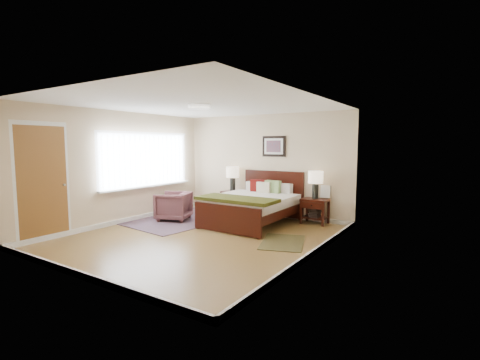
{
  "coord_description": "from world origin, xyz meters",
  "views": [
    {
      "loc": [
        4.17,
        -5.05,
        1.76
      ],
      "look_at": [
        0.39,
        0.79,
        1.05
      ],
      "focal_mm": 26.0,
      "sensor_mm": 36.0,
      "label": 1
    }
  ],
  "objects_px": {
    "nightstand_right": "(315,208)",
    "rug_persian": "(182,219)",
    "lamp_left": "(233,174)",
    "armchair": "(173,206)",
    "nightstand_left": "(232,196)",
    "lamp_right": "(316,180)",
    "bed": "(253,201)"
  },
  "relations": [
    {
      "from": "nightstand_right",
      "to": "lamp_left",
      "type": "height_order",
      "value": "lamp_left"
    },
    {
      "from": "lamp_left",
      "to": "armchair",
      "type": "xyz_separation_m",
      "value": [
        -0.69,
        -1.45,
        -0.67
      ]
    },
    {
      "from": "armchair",
      "to": "rug_persian",
      "type": "height_order",
      "value": "armchair"
    },
    {
      "from": "rug_persian",
      "to": "nightstand_right",
      "type": "bearing_deg",
      "value": 31.44
    },
    {
      "from": "armchair",
      "to": "rug_persian",
      "type": "relative_size",
      "value": 0.29
    },
    {
      "from": "nightstand_left",
      "to": "armchair",
      "type": "relative_size",
      "value": 0.79
    },
    {
      "from": "nightstand_right",
      "to": "lamp_right",
      "type": "height_order",
      "value": "lamp_right"
    },
    {
      "from": "lamp_right",
      "to": "rug_persian",
      "type": "xyz_separation_m",
      "value": [
        -2.77,
        -1.3,
        -0.98
      ]
    },
    {
      "from": "nightstand_right",
      "to": "lamp_left",
      "type": "xyz_separation_m",
      "value": [
        -2.22,
        0.01,
        0.66
      ]
    },
    {
      "from": "nightstand_left",
      "to": "nightstand_right",
      "type": "distance_m",
      "value": 2.22
    },
    {
      "from": "nightstand_right",
      "to": "lamp_left",
      "type": "relative_size",
      "value": 0.93
    },
    {
      "from": "nightstand_left",
      "to": "lamp_left",
      "type": "relative_size",
      "value": 0.95
    },
    {
      "from": "lamp_left",
      "to": "armchair",
      "type": "relative_size",
      "value": 0.84
    },
    {
      "from": "nightstand_left",
      "to": "lamp_right",
      "type": "relative_size",
      "value": 0.95
    },
    {
      "from": "bed",
      "to": "lamp_right",
      "type": "xyz_separation_m",
      "value": [
        1.15,
        0.78,
        0.48
      ]
    },
    {
      "from": "bed",
      "to": "rug_persian",
      "type": "bearing_deg",
      "value": -162.19
    },
    {
      "from": "lamp_left",
      "to": "lamp_right",
      "type": "relative_size",
      "value": 1.0
    },
    {
      "from": "nightstand_right",
      "to": "armchair",
      "type": "bearing_deg",
      "value": -153.65
    },
    {
      "from": "nightstand_left",
      "to": "lamp_right",
      "type": "xyz_separation_m",
      "value": [
        2.22,
        0.02,
        0.53
      ]
    },
    {
      "from": "lamp_right",
      "to": "nightstand_right",
      "type": "bearing_deg",
      "value": -90.0
    },
    {
      "from": "nightstand_left",
      "to": "rug_persian",
      "type": "xyz_separation_m",
      "value": [
        -0.56,
        -1.28,
        -0.45
      ]
    },
    {
      "from": "bed",
      "to": "lamp_right",
      "type": "distance_m",
      "value": 1.47
    },
    {
      "from": "nightstand_right",
      "to": "lamp_left",
      "type": "bearing_deg",
      "value": 179.69
    },
    {
      "from": "nightstand_left",
      "to": "lamp_right",
      "type": "bearing_deg",
      "value": 0.53
    },
    {
      "from": "lamp_left",
      "to": "lamp_right",
      "type": "height_order",
      "value": "lamp_left"
    },
    {
      "from": "nightstand_right",
      "to": "rug_persian",
      "type": "xyz_separation_m",
      "value": [
        -2.77,
        -1.29,
        -0.34
      ]
    },
    {
      "from": "nightstand_right",
      "to": "armchair",
      "type": "distance_m",
      "value": 3.24
    },
    {
      "from": "lamp_left",
      "to": "bed",
      "type": "bearing_deg",
      "value": -36.07
    },
    {
      "from": "nightstand_right",
      "to": "lamp_right",
      "type": "xyz_separation_m",
      "value": [
        -0.0,
        0.01,
        0.64
      ]
    },
    {
      "from": "nightstand_left",
      "to": "bed",
      "type": "bearing_deg",
      "value": -35.35
    },
    {
      "from": "nightstand_left",
      "to": "nightstand_right",
      "type": "bearing_deg",
      "value": 0.22
    },
    {
      "from": "nightstand_left",
      "to": "rug_persian",
      "type": "relative_size",
      "value": 0.23
    }
  ]
}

